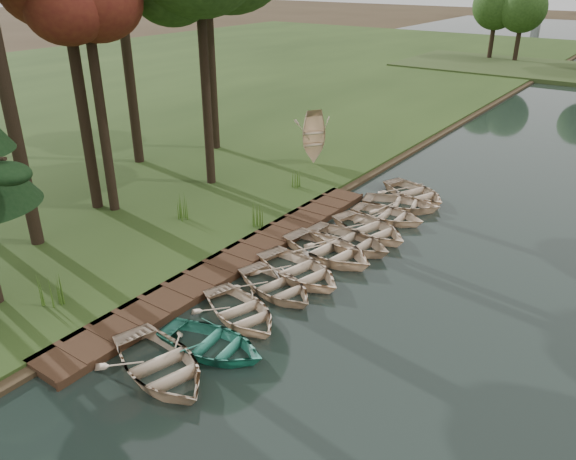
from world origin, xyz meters
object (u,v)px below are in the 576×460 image
Objects in this scene: rowboat_0 at (160,362)px; rowboat_1 at (212,342)px; boardwalk at (238,259)px; stored_rowboat at (313,158)px; rowboat_2 at (241,309)px.

rowboat_1 is (0.44, 1.52, -0.05)m from rowboat_0.
boardwalk is 11.17m from stored_rowboat.
rowboat_2 reaches higher than boardwalk.
rowboat_1 is 1.00× the size of rowboat_2.
rowboat_0 is at bearing -127.11° from stored_rowboat.
rowboat_0 is 3.25m from rowboat_2.
rowboat_0 is 17.65m from stored_rowboat.
rowboat_0 reaches higher than rowboat_2.
rowboat_1 is at bearing -57.77° from boardwalk.
stored_rowboat is (-6.50, 15.07, 0.21)m from rowboat_1.
rowboat_1 is (2.85, -4.52, 0.24)m from boardwalk.
rowboat_0 is at bearing 156.28° from rowboat_1.
stored_rowboat is at bearing 43.78° from rowboat_2.
boardwalk is 3.72m from rowboat_2.
boardwalk is at bearing -128.08° from stored_rowboat.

